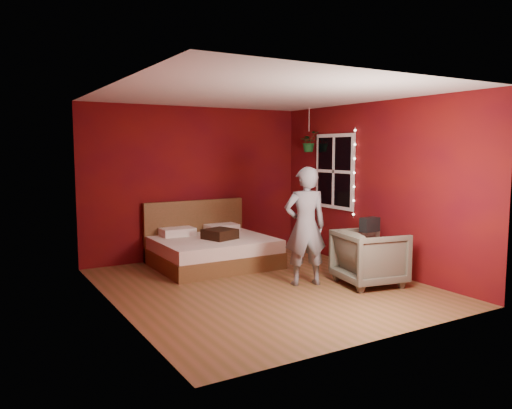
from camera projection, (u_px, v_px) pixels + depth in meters
The scene contains 10 objects.
floor at pixel (263, 286), 6.86m from camera, with size 4.50×4.50×0.00m, color brown.
room_walls at pixel (263, 164), 6.68m from camera, with size 4.04×4.54×2.62m.
window at pixel (334, 171), 8.46m from camera, with size 0.05×0.97×1.27m.
fairy_lights at pixel (354, 173), 8.00m from camera, with size 0.04×0.04×1.45m.
bed at pixel (211, 249), 8.09m from camera, with size 1.82×1.55×1.00m.
person at pixel (305, 226), 6.86m from camera, with size 0.60×0.39×1.64m, color slate.
armchair at pixel (370, 257), 6.90m from camera, with size 0.82×0.84×0.77m, color #5B5748.
handbag at pixel (370, 224), 6.73m from camera, with size 0.27×0.14×0.19m, color black.
throw_pillow at pixel (220, 234), 7.93m from camera, with size 0.44×0.44×0.16m, color black.
hanging_plant at pixel (309, 142), 8.77m from camera, with size 0.36×0.32×0.77m.
Camera 1 is at (-3.49, -5.72, 1.87)m, focal length 35.00 mm.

